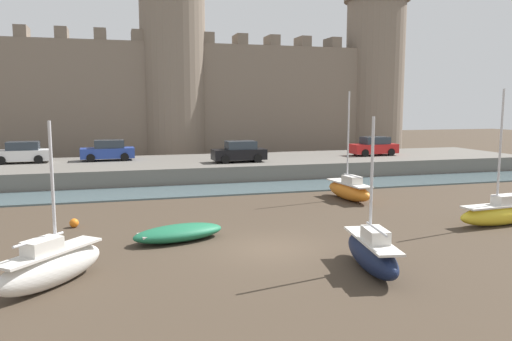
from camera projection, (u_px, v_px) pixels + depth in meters
name	position (u px, v px, depth m)	size (l,w,h in m)	color
ground_plane	(271.00, 249.00, 19.67)	(160.00, 160.00, 0.00)	#423528
water_channel	(208.00, 190.00, 32.87)	(80.00, 4.50, 0.10)	slate
quay_road	(192.00, 168.00, 39.72)	(56.59, 10.00, 1.24)	#666059
castle	(174.00, 83.00, 49.72)	(51.74, 7.15, 20.83)	#7A6B5B
rowboat_foreground_centre	(179.00, 233.00, 20.76)	(4.15, 2.48, 0.68)	#1E6B47
sailboat_near_channel_left	(372.00, 252.00, 16.97)	(1.66, 4.26, 5.26)	#141E3D
sailboat_midflat_right	(349.00, 189.00, 29.68)	(1.49, 4.36, 6.42)	orange
sailboat_foreground_left	(51.00, 266.00, 15.50)	(3.42, 3.75, 5.16)	silver
sailboat_foreground_right	(500.00, 212.00, 23.48)	(4.66, 1.39, 6.37)	yellow
mooring_buoy_near_channel	(74.00, 223.00, 23.05)	(0.42, 0.42, 0.42)	orange
car_quay_centre_west	(22.00, 153.00, 37.81)	(4.14, 1.96, 1.62)	silver
car_quay_centre_east	(239.00, 152.00, 38.47)	(4.14, 1.96, 1.62)	black
car_quay_west	(374.00, 146.00, 43.49)	(4.14, 1.96, 1.62)	red
car_quay_east	(108.00, 151.00, 39.53)	(4.14, 1.96, 1.62)	#263F99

